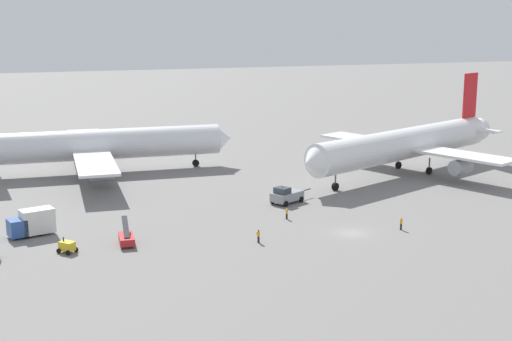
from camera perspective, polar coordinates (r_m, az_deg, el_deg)
name	(u,v)px	position (r m, az deg, el deg)	size (l,w,h in m)	color
ground_plane	(352,233)	(96.61, 7.61, -4.92)	(600.00, 600.00, 0.00)	slate
airliner_at_gate_left	(99,145)	(134.60, -12.32, 1.99)	(49.09, 46.91, 16.91)	silver
airliner_being_pushed	(405,144)	(132.83, 11.77, 2.06)	(49.22, 38.61, 17.19)	white
pushback_tug	(286,195)	(110.42, 2.43, -1.98)	(7.98, 5.22, 2.94)	gray
gse_belt_loader_portside	(126,238)	(92.20, -10.25, -5.32)	(2.09, 5.00, 3.02)	red
gse_catering_truck_tall	(32,223)	(98.56, -17.36, -3.98)	(6.27, 3.88, 3.50)	#2D5199
gse_gpu_cart_small	(67,246)	(90.70, -14.77, -5.85)	(2.60, 2.63, 1.90)	gold
ground_crew_ramp_agent_by_cones	(287,214)	(101.94, 2.46, -3.44)	(0.36, 0.36, 1.56)	black
ground_crew_wing_walker_right	(258,236)	(91.41, 0.20, -5.22)	(0.48, 0.36, 1.73)	black
ground_crew_marshaller_foreground	(401,223)	(98.78, 11.45, -4.13)	(0.36, 0.36, 1.73)	black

